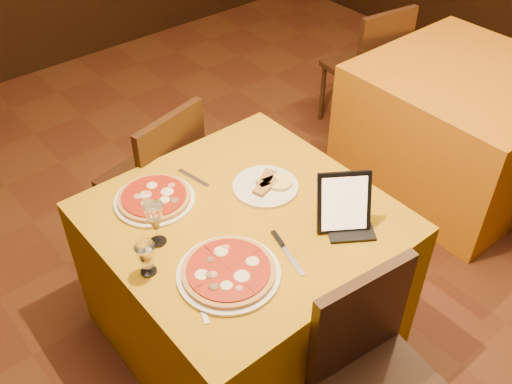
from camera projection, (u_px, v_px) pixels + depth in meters
floor at (336, 348)px, 2.70m from camera, size 6.00×7.00×0.01m
main_table at (245, 277)px, 2.54m from camera, size 1.10×1.10×0.75m
side_table at (459, 127)px, 3.45m from camera, size 1.10×1.10×0.75m
chair_main_far at (150, 179)px, 2.94m from camera, size 0.43×0.43×0.91m
chair_side_far at (362, 67)px, 3.87m from camera, size 0.46×0.46×0.91m
pizza_near at (229, 272)px, 2.04m from camera, size 0.38×0.38×0.03m
pizza_far at (154, 199)px, 2.35m from camera, size 0.33×0.33×0.03m
cutlet_dish at (265, 185)px, 2.42m from camera, size 0.28×0.28×0.03m
wine_glass at (156, 224)px, 2.12m from camera, size 0.11×0.11×0.19m
water_glass at (147, 259)px, 2.02m from camera, size 0.08×0.08×0.13m
tablet at (344, 202)px, 2.17m from camera, size 0.23×0.20×0.24m
knife at (288, 254)px, 2.13m from camera, size 0.08×0.23×0.01m
fork_near at (201, 306)px, 1.94m from camera, size 0.07×0.15×0.01m
fork_far at (193, 178)px, 2.48m from camera, size 0.05×0.18×0.01m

